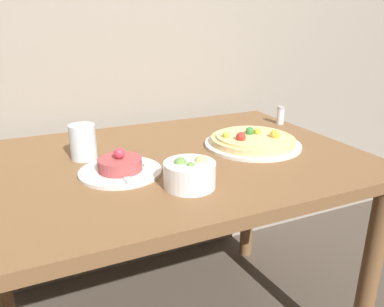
% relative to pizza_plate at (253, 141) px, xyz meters
% --- Properties ---
extents(dining_table, '(1.22, 0.83, 0.72)m').
position_rel_pizza_plate_xyz_m(dining_table, '(-0.31, 0.01, -0.11)').
color(dining_table, brown).
rests_on(dining_table, ground_plane).
extents(pizza_plate, '(0.32, 0.32, 0.06)m').
position_rel_pizza_plate_xyz_m(pizza_plate, '(0.00, 0.00, 0.00)').
color(pizza_plate, silver).
rests_on(pizza_plate, dining_table).
extents(tartare_plate, '(0.23, 0.23, 0.07)m').
position_rel_pizza_plate_xyz_m(tartare_plate, '(-0.47, -0.05, -0.00)').
color(tartare_plate, silver).
rests_on(tartare_plate, dining_table).
extents(small_bowl, '(0.13, 0.13, 0.08)m').
position_rel_pizza_plate_xyz_m(small_bowl, '(-0.33, -0.21, 0.02)').
color(small_bowl, white).
rests_on(small_bowl, dining_table).
extents(drinking_glass, '(0.08, 0.08, 0.11)m').
position_rel_pizza_plate_xyz_m(drinking_glass, '(-0.54, 0.11, 0.04)').
color(drinking_glass, silver).
rests_on(drinking_glass, dining_table).
extents(salt_shaker, '(0.03, 0.03, 0.07)m').
position_rel_pizza_plate_xyz_m(salt_shaker, '(0.26, 0.19, 0.02)').
color(salt_shaker, silver).
rests_on(salt_shaker, dining_table).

